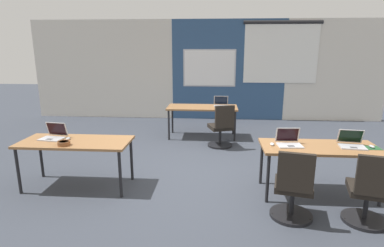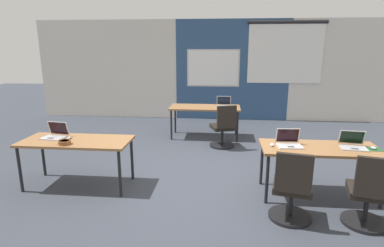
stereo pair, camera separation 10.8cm
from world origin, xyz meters
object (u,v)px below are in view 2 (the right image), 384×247
(snack_bowl, at_px, (64,142))
(chair_near_right_inner, at_px, (292,192))
(laptop_near_right_inner, at_px, (289,142))
(mouse_near_right_end, at_px, (373,148))
(laptop_near_right_end, at_px, (353,144))
(mouse_near_right_inner, at_px, (272,145))
(mouse_far_right, at_px, (235,106))
(desk_near_right, at_px, (320,151))
(laptop_near_left_end, at_px, (55,134))
(desk_near_left, at_px, (77,144))
(chair_far_right, at_px, (223,130))
(mouse_near_left_end, at_px, (69,138))
(laptop_far_right, at_px, (224,104))
(desk_far_center, at_px, (205,109))
(chair_near_right_end, at_px, (369,198))

(snack_bowl, bearing_deg, chair_near_right_inner, -9.35)
(laptop_near_right_inner, height_order, chair_near_right_inner, laptop_near_right_inner)
(mouse_near_right_end, bearing_deg, laptop_near_right_end, 169.79)
(snack_bowl, bearing_deg, laptop_near_right_inner, 4.44)
(laptop_near_right_end, bearing_deg, mouse_near_right_inner, -171.15)
(chair_near_right_inner, relative_size, mouse_far_right, 8.50)
(desk_near_right, distance_m, laptop_near_left_end, 3.88)
(desk_near_right, height_order, snack_bowl, snack_bowl)
(desk_near_left, bearing_deg, chair_far_right, 43.45)
(chair_near_right_inner, xyz_separation_m, mouse_near_left_end, (-3.12, 0.77, 0.36))
(laptop_near_left_end, relative_size, mouse_near_left_end, 3.51)
(laptop_far_right, xyz_separation_m, snack_bowl, (-2.25, -3.12, -0.01))
(desk_far_center, relative_size, chair_near_right_end, 1.74)
(mouse_near_right_inner, distance_m, mouse_far_right, 2.86)
(mouse_near_left_end, bearing_deg, mouse_near_right_inner, -1.01)
(laptop_far_right, bearing_deg, mouse_near_left_end, -130.07)
(laptop_far_right, height_order, chair_far_right, laptop_far_right)
(chair_near_right_end, xyz_separation_m, laptop_far_right, (-1.67, 3.67, 0.39))
(chair_near_right_inner, bearing_deg, mouse_near_left_end, -1.68)
(chair_near_right_end, relative_size, chair_near_right_inner, 1.00)
(mouse_near_right_end, xyz_separation_m, laptop_far_right, (-2.00, 2.92, 0.03))
(chair_near_right_end, height_order, snack_bowl, chair_near_right_end)
(desk_near_right, distance_m, laptop_near_right_end, 0.45)
(chair_near_right_end, xyz_separation_m, mouse_near_right_inner, (-1.00, 0.77, 0.36))
(desk_near_left, relative_size, laptop_near_right_inner, 4.59)
(desk_near_right, bearing_deg, laptop_far_right, 114.50)
(mouse_near_right_inner, relative_size, snack_bowl, 0.60)
(mouse_near_left_end, bearing_deg, mouse_near_right_end, -0.95)
(chair_near_right_end, bearing_deg, laptop_far_right, -51.26)
(laptop_near_right_end, xyz_separation_m, chair_near_right_end, (-0.08, -0.80, -0.39))
(desk_far_center, height_order, laptop_near_right_end, laptop_near_right_end)
(mouse_far_right, distance_m, chair_far_right, 0.89)
(desk_near_left, height_order, laptop_near_left_end, laptop_near_left_end)
(mouse_near_right_end, height_order, snack_bowl, snack_bowl)
(desk_near_right, relative_size, chair_near_right_inner, 1.74)
(desk_near_left, xyz_separation_m, chair_far_right, (2.18, 2.07, -0.28))
(desk_near_right, bearing_deg, mouse_far_right, 110.42)
(chair_near_right_end, height_order, chair_far_right, same)
(mouse_near_right_inner, bearing_deg, chair_far_right, 107.80)
(chair_near_right_end, bearing_deg, chair_near_right_inner, 11.04)
(desk_near_right, bearing_deg, laptop_near_right_inner, 176.99)
(desk_near_right, relative_size, laptop_near_right_inner, 4.59)
(mouse_far_right, bearing_deg, desk_far_center, -177.56)
(mouse_far_right, bearing_deg, mouse_near_right_end, -58.71)
(chair_far_right, xyz_separation_m, laptop_near_left_end, (-2.56, -1.97, 0.39))
(desk_near_left, xyz_separation_m, mouse_near_left_end, (-0.13, 0.05, 0.08))
(chair_near_right_end, bearing_deg, laptop_near_right_inner, -31.74)
(desk_near_right, height_order, chair_far_right, chair_far_right)
(chair_near_right_inner, bearing_deg, laptop_near_right_inner, -84.61)
(laptop_near_right_inner, distance_m, mouse_near_right_inner, 0.24)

